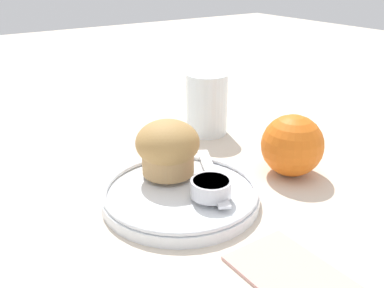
# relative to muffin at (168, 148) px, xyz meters

# --- Properties ---
(ground_plane) EXTENTS (3.00, 3.00, 0.00)m
(ground_plane) POSITION_rel_muffin_xyz_m (0.04, -0.01, -0.06)
(ground_plane) COLOR beige
(plate) EXTENTS (0.20, 0.20, 0.02)m
(plate) POSITION_rel_muffin_xyz_m (0.04, -0.01, -0.05)
(plate) COLOR white
(plate) RESTS_ON ground_plane
(muffin) EXTENTS (0.08, 0.08, 0.07)m
(muffin) POSITION_rel_muffin_xyz_m (0.00, 0.00, 0.00)
(muffin) COLOR tan
(muffin) RESTS_ON plate
(cream_ramekin) EXTENTS (0.05, 0.05, 0.02)m
(cream_ramekin) POSITION_rel_muffin_xyz_m (0.08, 0.01, -0.02)
(cream_ramekin) COLOR silver
(cream_ramekin) RESTS_ON plate
(berry_pair) EXTENTS (0.02, 0.01, 0.01)m
(berry_pair) POSITION_rel_muffin_xyz_m (0.07, 0.04, -0.03)
(berry_pair) COLOR maroon
(berry_pair) RESTS_ON plate
(butter_knife) EXTENTS (0.15, 0.08, 0.00)m
(butter_knife) POSITION_rel_muffin_xyz_m (0.05, 0.04, -0.03)
(butter_knife) COLOR silver
(butter_knife) RESTS_ON plate
(orange_fruit) EXTENTS (0.09, 0.09, 0.09)m
(orange_fruit) POSITION_rel_muffin_xyz_m (0.07, 0.16, -0.01)
(orange_fruit) COLOR orange
(orange_fruit) RESTS_ON ground_plane
(juice_glass) EXTENTS (0.07, 0.07, 0.11)m
(juice_glass) POSITION_rel_muffin_xyz_m (-0.13, 0.16, -0.00)
(juice_glass) COLOR silver
(juice_glass) RESTS_ON ground_plane
(folded_napkin) EXTENTS (0.15, 0.08, 0.01)m
(folded_napkin) POSITION_rel_muffin_xyz_m (0.24, 0.00, -0.05)
(folded_napkin) COLOR #D19E93
(folded_napkin) RESTS_ON ground_plane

